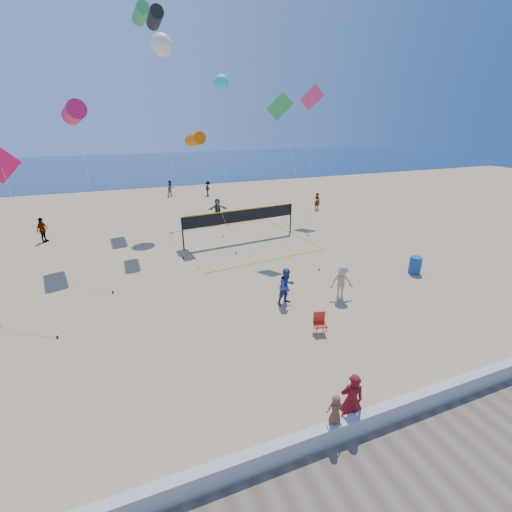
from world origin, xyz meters
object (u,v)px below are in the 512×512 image
object	(u,v)px
woman	(351,400)
volleyball_net	(241,220)
trash_barrel	(415,265)
camp_chair	(320,322)

from	to	relation	value
woman	volleyball_net	bearing A→B (deg)	-78.46
woman	trash_barrel	xyz separation A→B (m)	(9.58, 7.29, -0.39)
camp_chair	trash_barrel	world-z (taller)	trash_barrel
volleyball_net	woman	bearing A→B (deg)	-104.42
camp_chair	trash_barrel	size ratio (longest dim) A/B	1.01
trash_barrel	camp_chair	bearing A→B (deg)	-159.06
camp_chair	volleyball_net	world-z (taller)	volleyball_net
camp_chair	volleyball_net	size ratio (longest dim) A/B	0.10
woman	volleyball_net	xyz separation A→B (m)	(2.32, 16.11, 0.68)
woman	trash_barrel	size ratio (longest dim) A/B	1.80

